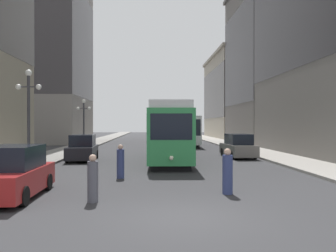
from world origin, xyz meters
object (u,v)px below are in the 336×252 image
(lamp_post_left_far, at_px, (84,116))
(transit_bus, at_px, (185,129))
(streetcar, at_px, (168,131))
(pedestrian_on_sidewalk, at_px, (93,180))
(parked_car_right_far, at_px, (238,147))
(pedestrian_crossing_far, at_px, (228,173))
(parked_car_left_near, at_px, (83,149))
(lamp_post_left_near, at_px, (29,103))
(pedestrian_crossing_near, at_px, (120,162))
(parked_car_left_mid, at_px, (13,174))

(lamp_post_left_far, bearing_deg, transit_bus, 33.20)
(streetcar, distance_m, pedestrian_on_sidewalk, 14.23)
(parked_car_right_far, xyz_separation_m, pedestrian_crossing_far, (-3.87, -13.93, -0.06))
(parked_car_left_near, xyz_separation_m, pedestrian_crossing_far, (7.67, -12.33, -0.06))
(transit_bus, bearing_deg, parked_car_left_near, -115.67)
(pedestrian_crossing_far, height_order, lamp_post_left_near, lamp_post_left_near)
(pedestrian_crossing_near, relative_size, pedestrian_crossing_far, 0.96)
(parked_car_right_far, relative_size, pedestrian_on_sidewalk, 2.96)
(pedestrian_crossing_near, distance_m, lamp_post_left_far, 19.65)
(parked_car_left_mid, distance_m, pedestrian_crossing_far, 7.67)
(parked_car_left_near, distance_m, pedestrian_crossing_far, 14.52)
(parked_car_right_far, bearing_deg, transit_bus, -83.47)
(parked_car_left_near, bearing_deg, pedestrian_crossing_far, -61.48)
(transit_bus, xyz_separation_m, pedestrian_on_sidewalk, (-6.09, -30.97, -1.21))
(pedestrian_crossing_near, bearing_deg, lamp_post_left_near, -90.21)
(transit_bus, height_order, pedestrian_crossing_near, transit_bus)
(lamp_post_left_near, bearing_deg, lamp_post_left_far, 90.00)
(streetcar, relative_size, parked_car_right_far, 3.07)
(parked_car_left_mid, xyz_separation_m, lamp_post_left_near, (-1.90, 7.14, 2.88))
(parked_car_left_near, relative_size, parked_car_right_far, 0.97)
(pedestrian_crossing_near, relative_size, lamp_post_left_far, 0.33)
(pedestrian_crossing_far, relative_size, lamp_post_left_near, 0.31)
(pedestrian_on_sidewalk, bearing_deg, transit_bus, 110.76)
(parked_car_left_mid, distance_m, pedestrian_on_sidewalk, 3.05)
(transit_bus, distance_m, lamp_post_left_far, 13.12)
(parked_car_left_near, height_order, lamp_post_left_near, lamp_post_left_near)
(streetcar, height_order, lamp_post_left_near, lamp_post_left_near)
(parked_car_right_far, bearing_deg, parked_car_left_near, 5.43)
(pedestrian_crossing_far, height_order, pedestrian_on_sidewalk, pedestrian_crossing_far)
(transit_bus, relative_size, parked_car_left_mid, 2.82)
(parked_car_right_far, distance_m, pedestrian_crossing_far, 14.46)
(streetcar, height_order, pedestrian_on_sidewalk, streetcar)
(streetcar, xyz_separation_m, parked_car_right_far, (5.43, 1.23, -1.26))
(parked_car_left_near, xyz_separation_m, parked_car_right_far, (11.54, 1.60, 0.00))
(pedestrian_crossing_far, xyz_separation_m, pedestrian_on_sidewalk, (-4.75, -1.11, -0.05))
(pedestrian_crossing_far, relative_size, lamp_post_left_far, 0.34)
(streetcar, relative_size, lamp_post_left_near, 2.64)
(transit_bus, bearing_deg, pedestrian_on_sidewalk, -99.59)
(parked_car_left_near, height_order, parked_car_right_far, same)
(transit_bus, distance_m, parked_car_left_mid, 31.46)
(transit_bus, distance_m, pedestrian_crossing_far, 29.92)
(parked_car_left_mid, relative_size, pedestrian_on_sidewalk, 2.83)
(parked_car_left_near, bearing_deg, transit_bus, 59.42)
(parked_car_left_mid, bearing_deg, parked_car_right_far, 49.86)
(parked_car_left_near, bearing_deg, streetcar, 0.12)
(transit_bus, bearing_deg, lamp_post_left_far, -145.26)
(parked_car_left_near, relative_size, pedestrian_crossing_near, 2.82)
(lamp_post_left_far, bearing_deg, parked_car_right_far, -33.20)
(parked_car_left_near, relative_size, lamp_post_left_far, 0.93)
(parked_car_right_far, bearing_deg, parked_car_left_mid, 48.38)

